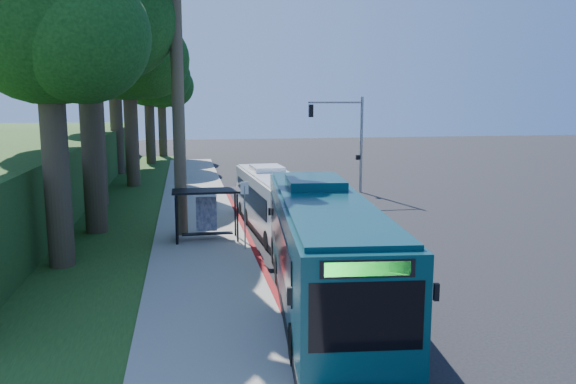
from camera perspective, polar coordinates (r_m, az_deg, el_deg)
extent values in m
plane|color=black|center=(31.23, 4.55, -3.19)|extent=(140.00, 140.00, 0.00)
cube|color=gray|center=(30.20, -8.98, -3.59)|extent=(4.50, 70.00, 0.12)
cube|color=maroon|center=(26.47, -3.73, -5.32)|extent=(0.25, 30.00, 0.13)
cube|color=#234719|center=(35.45, -18.46, -2.09)|extent=(8.00, 70.00, 0.06)
cube|color=black|center=(26.80, -8.29, 0.11)|extent=(3.20, 1.50, 0.10)
cube|color=black|center=(27.02, -11.30, -2.71)|extent=(0.06, 1.30, 2.20)
cube|color=navy|center=(27.71, -8.29, -2.22)|extent=(1.00, 0.12, 1.70)
cube|color=black|center=(27.10, -8.18, -4.21)|extent=(2.40, 0.40, 0.06)
cube|color=black|center=(27.61, -11.19, -2.45)|extent=(0.08, 0.08, 2.40)
cube|color=black|center=(27.70, -5.38, -2.27)|extent=(0.08, 0.08, 2.40)
cube|color=black|center=(26.43, -11.21, -2.97)|extent=(0.08, 0.08, 2.40)
cube|color=black|center=(26.53, -5.15, -2.78)|extent=(0.08, 0.08, 2.40)
cylinder|color=gray|center=(25.13, -4.41, -2.75)|extent=(0.06, 0.06, 3.00)
cube|color=white|center=(24.87, -4.45, 0.40)|extent=(0.35, 0.04, 0.55)
cylinder|color=gray|center=(41.58, 7.46, 4.75)|extent=(0.20, 0.20, 7.00)
cylinder|color=gray|center=(40.88, 4.85, 9.07)|extent=(4.00, 0.14, 0.14)
cube|color=black|center=(40.45, 2.35, 8.24)|extent=(0.30, 0.30, 0.90)
cube|color=black|center=(41.58, 7.10, 3.51)|extent=(0.25, 0.25, 0.35)
cylinder|color=#4C3F2D|center=(27.95, -11.10, 8.64)|extent=(0.60, 0.60, 13.00)
cylinder|color=#382B1E|center=(29.83, -19.32, 5.92)|extent=(1.10, 1.10, 10.50)
sphere|color=black|center=(28.65, -16.99, 16.46)|extent=(5.60, 5.60, 5.60)
sphere|color=black|center=(31.68, -22.09, 16.01)|extent=(5.20, 5.20, 5.20)
cylinder|color=#382B1E|center=(37.86, -19.06, 7.60)|extent=(1.18, 1.18, 11.90)
sphere|color=black|center=(36.49, -16.69, 17.05)|extent=(7.00, 7.00, 7.00)
sphere|color=black|center=(40.25, -21.74, 16.52)|extent=(6.50, 6.50, 6.50)
cylinder|color=#382B1E|center=(45.66, -15.65, 6.64)|extent=(1.06, 1.06, 9.80)
sphere|color=black|center=(45.82, -15.98, 14.18)|extent=(8.40, 8.40, 8.40)
sphere|color=black|center=(44.35, -13.86, 12.99)|extent=(5.88, 5.88, 5.88)
sphere|color=black|center=(47.36, -17.58, 12.92)|extent=(5.46, 5.46, 5.46)
cylinder|color=#382B1E|center=(53.80, -17.07, 7.67)|extent=(1.14, 1.14, 11.20)
sphere|color=black|center=(54.09, -17.43, 14.97)|extent=(9.60, 9.60, 9.60)
sphere|color=black|center=(52.36, -15.40, 13.86)|extent=(6.72, 6.72, 6.72)
sphere|color=black|center=(55.87, -18.93, 13.71)|extent=(6.24, 6.24, 6.24)
cylinder|color=#382B1E|center=(61.59, -13.86, 6.98)|extent=(1.02, 1.02, 9.10)
sphere|color=black|center=(61.64, -14.07, 12.18)|extent=(8.00, 8.00, 8.00)
sphere|color=black|center=(60.32, -12.55, 11.32)|extent=(5.60, 5.60, 5.60)
sphere|color=black|center=(63.09, -15.26, 11.35)|extent=(5.20, 5.20, 5.20)
cylinder|color=#382B1E|center=(69.54, -12.65, 6.97)|extent=(0.98, 0.98, 8.40)
sphere|color=black|center=(69.54, -12.80, 11.22)|extent=(7.00, 7.00, 7.00)
sphere|color=black|center=(68.42, -11.62, 10.49)|extent=(4.90, 4.90, 4.90)
sphere|color=black|center=(70.80, -13.75, 10.56)|extent=(4.55, 4.55, 4.55)
cylinder|color=#382B1E|center=(24.08, -22.56, 3.39)|extent=(1.02, 1.02, 9.10)
sphere|color=black|center=(24.22, -23.41, 16.65)|extent=(7.20, 7.20, 7.20)
sphere|color=black|center=(22.78, -20.20, 14.71)|extent=(5.04, 5.04, 5.04)
sphere|color=black|center=(25.63, -25.49, 14.30)|extent=(4.68, 4.68, 4.68)
cube|color=white|center=(28.87, -1.42, -0.96)|extent=(2.89, 10.91, 2.56)
cube|color=black|center=(29.13, -1.41, -3.53)|extent=(2.91, 10.96, 0.31)
cube|color=black|center=(29.26, -1.61, -0.33)|extent=(2.81, 8.54, 0.99)
cube|color=black|center=(23.72, 1.32, -2.71)|extent=(2.02, 0.22, 1.26)
cube|color=black|center=(34.01, -3.33, 1.09)|extent=(1.84, 0.21, 0.90)
cube|color=#19E533|center=(23.55, 1.33, -0.68)|extent=(1.49, 0.17, 0.25)
cube|color=white|center=(28.66, -1.43, 1.65)|extent=(2.67, 10.36, 0.11)
cube|color=white|center=(30.39, -2.15, 2.38)|extent=(1.73, 2.33, 0.31)
cylinder|color=black|center=(25.60, -2.05, -4.92)|extent=(0.32, 0.91, 0.90)
cylinder|color=black|center=(26.08, 2.44, -4.66)|extent=(0.32, 0.91, 0.90)
cylinder|color=black|center=(32.86, -4.70, -1.76)|extent=(0.32, 0.91, 0.90)
cylinder|color=black|center=(33.24, -1.16, -1.61)|extent=(0.32, 0.91, 0.90)
cube|color=#0A333A|center=(18.53, 3.55, -5.64)|extent=(4.18, 13.48, 3.15)
cube|color=black|center=(19.01, 3.50, -10.39)|extent=(4.22, 13.55, 0.39)
cube|color=black|center=(18.98, 3.33, -4.32)|extent=(3.94, 10.59, 1.22)
cube|color=black|center=(12.29, 7.93, -12.36)|extent=(2.48, 0.39, 1.55)
cube|color=black|center=(24.83, 1.45, -0.95)|extent=(2.26, 0.37, 1.10)
cube|color=#19E533|center=(11.94, 8.06, -7.69)|extent=(1.83, 0.30, 0.31)
cube|color=#0A333A|center=(18.18, 3.60, -0.67)|extent=(3.89, 12.80, 0.13)
cube|color=#0A333A|center=(20.31, 2.73, 0.93)|extent=(2.25, 2.95, 0.39)
cylinder|color=black|center=(14.88, 0.81, -15.23)|extent=(0.44, 1.13, 1.10)
cylinder|color=black|center=(15.31, 10.69, -14.67)|extent=(0.44, 1.13, 1.10)
cylinder|color=black|center=(23.62, -1.28, -5.87)|extent=(0.44, 1.13, 1.10)
cylinder|color=black|center=(23.89, 4.87, -5.73)|extent=(0.44, 1.13, 1.10)
imported|color=white|center=(34.60, 4.05, -0.67)|extent=(3.59, 5.90, 1.53)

